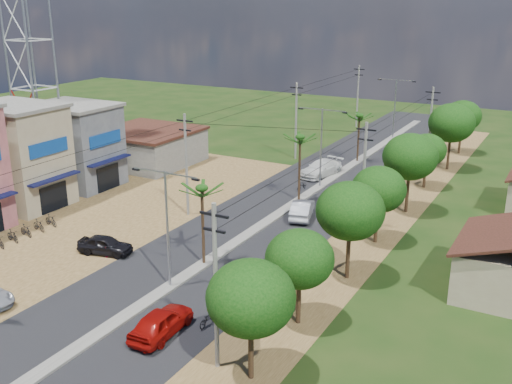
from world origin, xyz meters
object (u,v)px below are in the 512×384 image
moto_rider_east (208,318)px  roadside_sign (108,249)px  car_parked_dark (105,245)px  car_white_far (321,169)px  car_red_near (161,323)px  car_silver_mid (302,210)px

moto_rider_east → roadside_sign: (-11.96, 4.78, 0.00)m
car_parked_dark → moto_rider_east: car_parked_dark is taller
car_parked_dark → car_white_far: bearing=-26.6°
car_red_near → car_white_far: bearing=-85.4°
car_silver_mid → car_white_far: size_ratio=0.83×
car_red_near → moto_rider_east: size_ratio=2.65×
car_white_far → car_parked_dark: car_white_far is taller
moto_rider_east → car_parked_dark: bearing=-22.0°
car_parked_dark → car_red_near: bearing=-137.5°
roadside_sign → moto_rider_east: bearing=-45.8°
car_red_near → roadside_sign: 12.38m
car_parked_dark → moto_rider_east: (12.30, -4.85, -0.24)m
car_silver_mid → car_parked_dark: size_ratio=1.15×
moto_rider_east → roadside_sign: size_ratio=1.65×
car_parked_dark → moto_rider_east: bearing=-125.5°
car_red_near → car_parked_dark: car_red_near is taller
car_parked_dark → roadside_sign: bearing=-114.6°
car_parked_dark → roadside_sign: car_parked_dark is taller
car_red_near → roadside_sign: size_ratio=4.37×
car_white_far → moto_rider_east: (6.30, -31.54, -0.36)m
car_red_near → car_silver_mid: bearing=-90.4°
car_red_near → car_parked_dark: (-10.59, 7.01, -0.09)m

